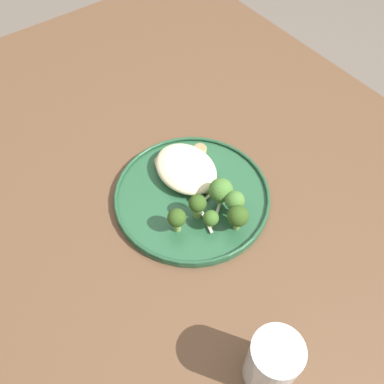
% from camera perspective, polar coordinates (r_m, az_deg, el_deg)
% --- Properties ---
extents(ground, '(6.00, 6.00, 0.00)m').
position_cam_1_polar(ground, '(1.47, 0.40, -17.20)').
color(ground, '#665B51').
extents(wooden_dining_table, '(1.40, 1.00, 0.74)m').
position_cam_1_polar(wooden_dining_table, '(0.88, 0.65, -2.81)').
color(wooden_dining_table, brown).
rests_on(wooden_dining_table, ground).
extents(dinner_plate, '(0.29, 0.29, 0.02)m').
position_cam_1_polar(dinner_plate, '(0.79, 0.00, -0.49)').
color(dinner_plate, '#235133').
rests_on(dinner_plate, wooden_dining_table).
extents(noodle_bed, '(0.13, 0.10, 0.04)m').
position_cam_1_polar(noodle_bed, '(0.81, -0.97, 3.08)').
color(noodle_bed, beige).
rests_on(noodle_bed, dinner_plate).
extents(seared_scallop_half_hidden, '(0.03, 0.03, 0.01)m').
position_cam_1_polar(seared_scallop_half_hidden, '(0.83, 1.06, 4.24)').
color(seared_scallop_half_hidden, '#E5C689').
rests_on(seared_scallop_half_hidden, dinner_plate).
extents(seared_scallop_tiny_bay, '(0.03, 0.03, 0.02)m').
position_cam_1_polar(seared_scallop_tiny_bay, '(0.84, -2.07, 5.28)').
color(seared_scallop_tiny_bay, beige).
rests_on(seared_scallop_tiny_bay, dinner_plate).
extents(seared_scallop_left_edge, '(0.03, 0.03, 0.01)m').
position_cam_1_polar(seared_scallop_left_edge, '(0.81, -0.96, 2.73)').
color(seared_scallop_left_edge, '#DBB77A').
rests_on(seared_scallop_left_edge, dinner_plate).
extents(seared_scallop_on_noodles, '(0.04, 0.04, 0.02)m').
position_cam_1_polar(seared_scallop_on_noodles, '(0.80, -1.27, 1.21)').
color(seared_scallop_on_noodles, '#DBB77A').
rests_on(seared_scallop_on_noodles, dinner_plate).
extents(seared_scallop_rear_pale, '(0.03, 0.03, 0.01)m').
position_cam_1_polar(seared_scallop_rear_pale, '(0.83, -4.01, 3.96)').
color(seared_scallop_rear_pale, '#E5C689').
rests_on(seared_scallop_rear_pale, dinner_plate).
extents(seared_scallop_front_small, '(0.03, 0.03, 0.01)m').
position_cam_1_polar(seared_scallop_front_small, '(0.79, 2.16, 0.82)').
color(seared_scallop_front_small, '#DBB77A').
rests_on(seared_scallop_front_small, dinner_plate).
extents(seared_scallop_large_seared, '(0.03, 0.03, 0.02)m').
position_cam_1_polar(seared_scallop_large_seared, '(0.85, 1.07, 5.63)').
color(seared_scallop_large_seared, '#DBB77A').
rests_on(seared_scallop_large_seared, dinner_plate).
extents(broccoli_floret_rear_charred, '(0.04, 0.04, 0.06)m').
position_cam_1_polar(broccoli_floret_rear_charred, '(0.74, 5.72, -1.27)').
color(broccoli_floret_rear_charred, '#7A994C').
rests_on(broccoli_floret_rear_charred, dinner_plate).
extents(broccoli_floret_small_sprig, '(0.03, 0.03, 0.04)m').
position_cam_1_polar(broccoli_floret_small_sprig, '(0.73, 2.52, -3.57)').
color(broccoli_floret_small_sprig, '#89A356').
rests_on(broccoli_floret_small_sprig, dinner_plate).
extents(broccoli_floret_left_leaning, '(0.04, 0.04, 0.06)m').
position_cam_1_polar(broccoli_floret_left_leaning, '(0.75, 3.87, 0.20)').
color(broccoli_floret_left_leaning, '#89A356').
rests_on(broccoli_floret_left_leaning, dinner_plate).
extents(broccoli_floret_front_edge, '(0.04, 0.04, 0.06)m').
position_cam_1_polar(broccoli_floret_front_edge, '(0.73, 6.06, -3.30)').
color(broccoli_floret_front_edge, '#7A994C').
rests_on(broccoli_floret_front_edge, dinner_plate).
extents(broccoli_floret_near_rim, '(0.03, 0.03, 0.05)m').
position_cam_1_polar(broccoli_floret_near_rim, '(0.72, -2.04, -3.57)').
color(broccoli_floret_near_rim, '#7A994C').
rests_on(broccoli_floret_near_rim, dinner_plate).
extents(broccoli_floret_split_head, '(0.03, 0.03, 0.05)m').
position_cam_1_polar(broccoli_floret_split_head, '(0.74, 0.75, -1.70)').
color(broccoli_floret_split_head, '#7A994C').
rests_on(broccoli_floret_split_head, dinner_plate).
extents(onion_sliver_pale_crescent, '(0.03, 0.03, 0.00)m').
position_cam_1_polar(onion_sliver_pale_crescent, '(0.77, 3.36, -2.22)').
color(onion_sliver_pale_crescent, silver).
rests_on(onion_sliver_pale_crescent, dinner_plate).
extents(onion_sliver_long_sliver, '(0.05, 0.02, 0.00)m').
position_cam_1_polar(onion_sliver_long_sliver, '(0.78, 0.83, -1.62)').
color(onion_sliver_long_sliver, silver).
rests_on(onion_sliver_long_sliver, dinner_plate).
extents(onion_sliver_curled_piece, '(0.05, 0.02, 0.00)m').
position_cam_1_polar(onion_sliver_curled_piece, '(0.76, 1.89, -3.88)').
color(onion_sliver_curled_piece, silver).
rests_on(onion_sliver_curled_piece, dinner_plate).
extents(onion_sliver_short_strip, '(0.01, 0.05, 0.00)m').
position_cam_1_polar(onion_sliver_short_strip, '(0.78, 1.89, -0.85)').
color(onion_sliver_short_strip, silver).
rests_on(onion_sliver_short_strip, dinner_plate).
extents(water_glass, '(0.07, 0.07, 0.11)m').
position_cam_1_polar(water_glass, '(0.63, 10.56, -21.62)').
color(water_glass, silver).
rests_on(water_glass, wooden_dining_table).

